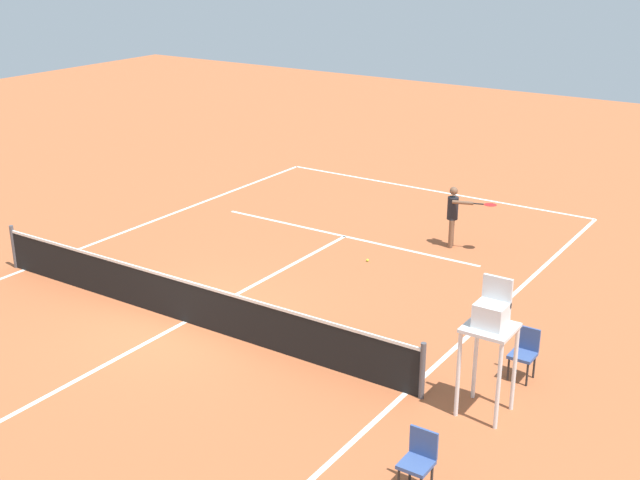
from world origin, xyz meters
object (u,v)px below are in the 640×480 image
at_px(player_serving, 455,212).
at_px(tennis_ball, 367,260).
at_px(umpire_chair, 490,326).
at_px(courtside_chair_near, 419,459).
at_px(courtside_chair_mid, 524,351).

height_order(player_serving, tennis_ball, player_serving).
relative_size(player_serving, umpire_chair, 0.67).
distance_m(player_serving, courtside_chair_near, 10.25).
height_order(umpire_chair, courtside_chair_near, umpire_chair).
distance_m(tennis_ball, courtside_chair_near, 9.01).
xyz_separation_m(player_serving, courtside_chair_mid, (-3.95, 5.50, -0.42)).
relative_size(tennis_ball, umpire_chair, 0.03).
distance_m(courtside_chair_near, courtside_chair_mid, 3.98).
bearing_deg(courtside_chair_mid, umpire_chair, 85.57).
distance_m(umpire_chair, courtside_chair_near, 2.73).
bearing_deg(tennis_ball, umpire_chair, 136.66).
distance_m(tennis_ball, umpire_chair, 7.24).
relative_size(tennis_ball, courtside_chair_mid, 0.07).
distance_m(player_serving, courtside_chair_mid, 6.79).
height_order(tennis_ball, courtside_chair_near, courtside_chair_near).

